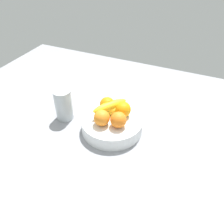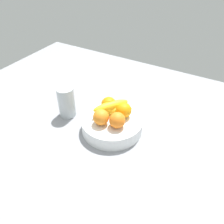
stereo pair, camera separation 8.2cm
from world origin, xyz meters
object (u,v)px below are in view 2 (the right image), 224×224
at_px(orange_front_left, 117,120).
at_px(orange_back_left, 101,117).
at_px(fruit_bowl, 112,124).
at_px(orange_center, 109,104).
at_px(thermos_tumbler, 66,102).
at_px(orange_front_right, 124,110).
at_px(banana_bunch, 113,108).

relative_size(orange_front_left, orange_back_left, 1.00).
height_order(fruit_bowl, orange_center, orange_center).
xyz_separation_m(orange_front_left, orange_back_left, (-0.07, -0.02, 0.00)).
xyz_separation_m(orange_front_left, thermos_tumbler, (-0.29, 0.02, -0.02)).
bearing_deg(orange_front_right, banana_bunch, -171.52).
distance_m(orange_front_right, banana_bunch, 0.05).
relative_size(orange_front_right, thermos_tumbler, 0.45).
height_order(orange_front_left, orange_center, same).
height_order(fruit_bowl, orange_front_right, orange_front_right).
distance_m(orange_front_left, banana_bunch, 0.09).
bearing_deg(banana_bunch, fruit_bowl, -64.08).
bearing_deg(thermos_tumbler, orange_front_right, 11.22).
bearing_deg(orange_front_left, orange_center, 138.18).
bearing_deg(orange_front_left, fruit_bowl, 144.03).
xyz_separation_m(fruit_bowl, orange_front_left, (0.04, -0.03, 0.07)).
distance_m(fruit_bowl, thermos_tumbler, 0.25).
distance_m(orange_front_left, orange_center, 0.12).
xyz_separation_m(fruit_bowl, thermos_tumbler, (-0.24, -0.01, 0.05)).
relative_size(orange_front_left, orange_front_right, 1.00).
relative_size(orange_center, thermos_tumbler, 0.45).
relative_size(fruit_bowl, orange_front_right, 3.94).
relative_size(orange_back_left, thermos_tumbler, 0.45).
bearing_deg(orange_center, orange_front_right, -2.99).
distance_m(fruit_bowl, orange_front_left, 0.08).
xyz_separation_m(fruit_bowl, orange_center, (-0.04, 0.05, 0.07)).
bearing_deg(banana_bunch, orange_front_right, 8.48).
xyz_separation_m(orange_front_right, thermos_tumbler, (-0.28, -0.06, -0.02)).
xyz_separation_m(orange_center, banana_bunch, (0.03, -0.01, -0.00)).
relative_size(orange_center, banana_bunch, 0.43).
height_order(orange_front_left, banana_bunch, orange_front_left).
bearing_deg(orange_back_left, banana_bunch, 82.86).
xyz_separation_m(fruit_bowl, orange_back_left, (-0.03, -0.05, 0.07)).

